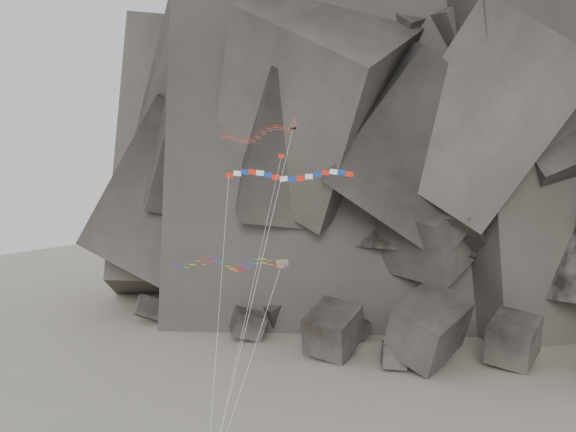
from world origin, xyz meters
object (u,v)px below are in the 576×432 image
at_px(delta_kite, 253,134).
at_px(parafoil_kite, 223,263).
at_px(pennant_kite, 264,233).
at_px(banner_kite, 288,176).

relative_size(delta_kite, parafoil_kite, 1.80).
relative_size(parafoil_kite, pennant_kite, 0.64).
xyz_separation_m(delta_kite, banner_kite, (2.83, 1.94, -3.98)).
relative_size(delta_kite, pennant_kite, 1.15).
bearing_deg(pennant_kite, banner_kite, 73.55).
bearing_deg(banner_kite, parafoil_kite, -140.35).
height_order(banner_kite, parafoil_kite, banner_kite).
bearing_deg(pennant_kite, parafoil_kite, 125.17).
distance_m(delta_kite, banner_kite, 5.26).
bearing_deg(pennant_kite, delta_kite, 94.66).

